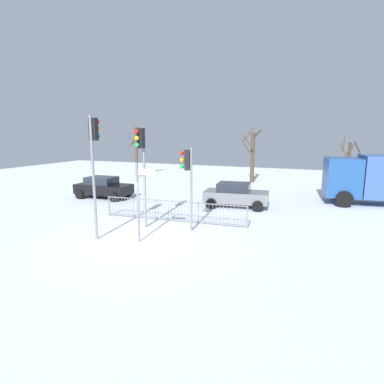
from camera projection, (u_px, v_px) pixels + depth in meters
ground_plane at (143, 240)px, 13.36m from camera, size 60.00×60.00×0.00m
traffic_light_mid_right at (142, 154)px, 14.38m from camera, size 0.36×0.56×4.76m
traffic_light_rear_left at (94, 150)px, 12.88m from camera, size 0.32×0.57×5.14m
traffic_light_mid_left at (188, 170)px, 14.09m from camera, size 0.56×0.36×3.81m
direction_sign_post at (139, 199)px, 12.75m from camera, size 0.77×0.22×3.28m
pedestrian_guard_railing at (173, 211)px, 15.99m from camera, size 7.55×0.60×1.07m
car_black_near at (103, 187)px, 21.75m from camera, size 3.87×2.06×1.47m
car_grey_trailing at (236, 195)px, 19.12m from camera, size 3.97×2.29×1.47m
bare_tree_left at (349, 163)px, 25.44m from camera, size 1.73×1.50×4.22m
bare_tree_centre at (252, 155)px, 28.37m from camera, size 1.76×1.90×4.98m
bare_tree_right at (136, 150)px, 31.98m from camera, size 1.96×1.96×5.13m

